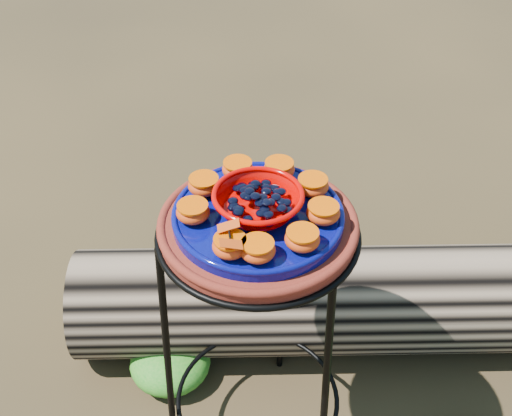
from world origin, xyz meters
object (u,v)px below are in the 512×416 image
(terracotta_saucer, at_px, (258,227))
(driftwood_log, at_px, (368,300))
(plant_stand, at_px, (258,346))
(red_bowl, at_px, (258,203))
(cobalt_plate, at_px, (258,217))

(terracotta_saucer, height_order, driftwood_log, terracotta_saucer)
(plant_stand, bearing_deg, red_bowl, 0.00)
(driftwood_log, bearing_deg, terracotta_saucer, -117.98)
(terracotta_saucer, relative_size, driftwood_log, 0.23)
(plant_stand, relative_size, terracotta_saucer, 1.83)
(cobalt_plate, xyz_separation_m, driftwood_log, (0.21, 0.40, -0.59))
(cobalt_plate, xyz_separation_m, red_bowl, (0.00, 0.00, 0.03))
(driftwood_log, bearing_deg, plant_stand, -117.98)
(red_bowl, xyz_separation_m, driftwood_log, (0.21, 0.40, -0.62))
(cobalt_plate, height_order, driftwood_log, cobalt_plate)
(terracotta_saucer, height_order, red_bowl, red_bowl)
(plant_stand, distance_m, red_bowl, 0.43)
(terracotta_saucer, relative_size, red_bowl, 2.33)
(terracotta_saucer, xyz_separation_m, cobalt_plate, (0.00, 0.00, 0.03))
(terracotta_saucer, height_order, cobalt_plate, cobalt_plate)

